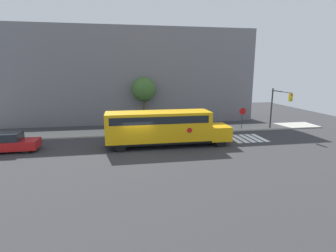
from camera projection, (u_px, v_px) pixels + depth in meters
name	position (u px, v px, depth m)	size (l,w,h in m)	color
ground_plane	(138.00, 150.00, 22.43)	(60.00, 60.00, 0.00)	#333335
sidewalk_strip	(134.00, 132.00, 28.67)	(44.00, 3.00, 0.15)	#B2ADA3
building_backdrop	(131.00, 76.00, 33.72)	(32.00, 4.00, 11.91)	slate
crosswalk_stripes	(247.00, 138.00, 26.21)	(3.30, 3.20, 0.01)	white
school_bus	(163.00, 127.00, 23.14)	(11.02, 2.57, 3.12)	#EAA80F
parked_car	(7.00, 143.00, 21.71)	(4.77, 1.83, 1.62)	red
stop_sign	(242.00, 115.00, 29.54)	(0.77, 0.10, 2.55)	#38383A
traffic_light	(278.00, 103.00, 28.58)	(0.28, 3.52, 4.69)	#38383A
tree_near_sidewalk	(144.00, 90.00, 31.70)	(2.94, 2.94, 5.90)	brown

